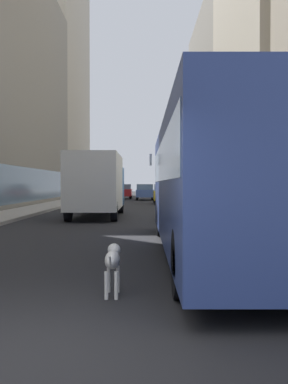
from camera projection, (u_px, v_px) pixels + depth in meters
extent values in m
plane|color=#232326|center=(131.00, 203.00, 39.24)|extent=(120.00, 120.00, 0.00)
cube|color=#9E9991|center=(67.00, 202.00, 39.23)|extent=(2.40, 110.00, 0.15)
cube|color=gray|center=(195.00, 202.00, 39.24)|extent=(2.40, 110.00, 0.15)
cube|color=slate|center=(42.00, 185.00, 35.48)|extent=(0.08, 21.26, 2.40)
cube|color=#B2A893|center=(46.00, 79.00, 58.99)|extent=(8.91, 21.55, 31.33)
cube|color=slate|center=(80.00, 184.00, 59.25)|extent=(0.08, 19.40, 2.40)
cube|color=slate|center=(230.00, 185.00, 33.16)|extent=(0.08, 15.05, 2.40)
cube|color=gray|center=(233.00, 106.00, 53.61)|extent=(8.42, 23.39, 22.11)
cube|color=slate|center=(198.00, 184.00, 53.78)|extent=(0.08, 21.05, 2.40)
cube|color=#33478C|center=(215.00, 183.00, 10.47)|extent=(2.55, 11.50, 2.75)
cube|color=slate|center=(215.00, 162.00, 10.46)|extent=(2.57, 11.04, 0.90)
cube|color=black|center=(190.00, 214.00, 16.19)|extent=(2.55, 0.16, 0.44)
cylinder|color=black|center=(161.00, 220.00, 14.04)|extent=(0.30, 1.00, 1.00)
cylinder|color=black|center=(232.00, 220.00, 14.04)|extent=(0.30, 1.00, 1.00)
cylinder|color=black|center=(183.00, 264.00, 6.34)|extent=(0.30, 1.00, 1.00)
cube|color=silver|center=(150.00, 160.00, 15.60)|extent=(0.08, 0.24, 0.40)
cube|color=slate|center=(180.00, 204.00, 20.48)|extent=(1.72, 4.09, 0.75)
cube|color=slate|center=(181.00, 191.00, 20.27)|extent=(1.58, 1.84, 0.55)
cylinder|color=black|center=(163.00, 210.00, 22.12)|extent=(0.22, 0.64, 0.64)
cylinder|color=black|center=(192.00, 210.00, 22.12)|extent=(0.22, 0.64, 0.64)
cylinder|color=black|center=(166.00, 215.00, 18.86)|extent=(0.22, 0.64, 0.64)
cylinder|color=black|center=(201.00, 215.00, 18.86)|extent=(0.22, 0.64, 0.64)
cube|color=red|center=(123.00, 193.00, 49.22)|extent=(1.89, 3.91, 0.75)
cube|color=slate|center=(123.00, 187.00, 49.01)|extent=(1.74, 1.76, 0.55)
cylinder|color=black|center=(116.00, 196.00, 50.76)|extent=(0.22, 0.64, 0.64)
cylinder|color=black|center=(131.00, 196.00, 50.76)|extent=(0.22, 0.64, 0.64)
cylinder|color=black|center=(115.00, 196.00, 47.68)|extent=(0.22, 0.64, 0.64)
cylinder|color=black|center=(130.00, 196.00, 47.68)|extent=(0.22, 0.64, 0.64)
cube|color=yellow|center=(164.00, 195.00, 36.80)|extent=(1.75, 4.49, 0.75)
cube|color=slate|center=(164.00, 188.00, 36.57)|extent=(1.61, 2.02, 0.55)
cylinder|color=black|center=(154.00, 199.00, 38.64)|extent=(0.22, 0.64, 0.64)
cylinder|color=black|center=(172.00, 199.00, 38.64)|extent=(0.22, 0.64, 0.64)
cylinder|color=black|center=(155.00, 201.00, 34.98)|extent=(0.22, 0.64, 0.64)
cylinder|color=black|center=(175.00, 201.00, 34.98)|extent=(0.22, 0.64, 0.64)
cube|color=#4C6BB7|center=(145.00, 193.00, 45.52)|extent=(1.78, 3.90, 0.75)
cube|color=slate|center=(145.00, 187.00, 45.31)|extent=(1.64, 1.76, 0.55)
cylinder|color=black|center=(137.00, 196.00, 47.06)|extent=(0.22, 0.64, 0.64)
cylinder|color=black|center=(152.00, 196.00, 47.06)|extent=(0.22, 0.64, 0.64)
cylinder|color=black|center=(137.00, 197.00, 43.99)|extent=(0.22, 0.64, 0.64)
cylinder|color=black|center=(152.00, 197.00, 43.99)|extent=(0.22, 0.64, 0.64)
cube|color=#19519E|center=(103.00, 187.00, 24.87)|extent=(2.30, 2.00, 2.10)
cube|color=silver|center=(95.00, 182.00, 21.12)|extent=(2.30, 5.50, 2.60)
cylinder|color=black|center=(85.00, 205.00, 24.89)|extent=(0.28, 0.90, 0.90)
cylinder|color=black|center=(121.00, 205.00, 24.89)|extent=(0.28, 0.90, 0.90)
cylinder|color=black|center=(68.00, 211.00, 19.39)|extent=(0.28, 0.90, 0.90)
cylinder|color=black|center=(114.00, 211.00, 19.39)|extent=(0.28, 0.90, 0.90)
ellipsoid|color=white|center=(112.00, 260.00, 6.50)|extent=(0.22, 0.60, 0.26)
sphere|color=white|center=(114.00, 250.00, 6.88)|extent=(0.20, 0.20, 0.20)
sphere|color=black|center=(110.00, 248.00, 6.90)|extent=(0.07, 0.07, 0.07)
sphere|color=black|center=(118.00, 248.00, 6.90)|extent=(0.07, 0.07, 0.07)
cylinder|color=white|center=(110.00, 261.00, 6.10)|extent=(0.03, 0.16, 0.19)
cylinder|color=white|center=(108.00, 279.00, 6.72)|extent=(0.06, 0.06, 0.40)
cylinder|color=white|center=(118.00, 279.00, 6.72)|extent=(0.06, 0.06, 0.40)
cylinder|color=white|center=(106.00, 285.00, 6.30)|extent=(0.06, 0.06, 0.40)
cylinder|color=white|center=(116.00, 285.00, 6.30)|extent=(0.06, 0.06, 0.40)
sphere|color=black|center=(116.00, 256.00, 6.60)|extent=(0.04, 0.04, 0.04)
sphere|color=black|center=(107.00, 259.00, 6.42)|extent=(0.04, 0.04, 0.04)
sphere|color=black|center=(113.00, 258.00, 6.32)|extent=(0.04, 0.04, 0.04)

